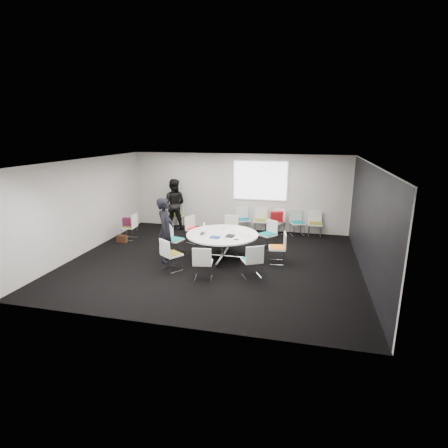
% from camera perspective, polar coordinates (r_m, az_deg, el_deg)
% --- Properties ---
extents(room_shell, '(8.08, 7.08, 2.88)m').
position_cam_1_polar(room_shell, '(9.55, -1.18, 1.75)').
color(room_shell, black).
rests_on(room_shell, ground).
extents(conference_table, '(2.06, 2.06, 0.73)m').
position_cam_1_polar(conference_table, '(10.07, -0.27, -2.75)').
color(conference_table, silver).
rests_on(conference_table, ground).
extents(projection_screen, '(1.90, 0.03, 1.35)m').
position_cam_1_polar(projection_screen, '(12.69, 5.91, 7.03)').
color(projection_screen, white).
rests_on(projection_screen, room_shell).
extents(chair_ring_a, '(0.51, 0.52, 0.88)m').
position_cam_1_polar(chair_ring_a, '(9.87, 8.70, -4.80)').
color(chair_ring_a, silver).
rests_on(chair_ring_a, ground).
extents(chair_ring_b, '(0.64, 0.64, 0.88)m').
position_cam_1_polar(chair_ring_b, '(11.06, 7.12, -2.56)').
color(chair_ring_b, silver).
rests_on(chair_ring_b, ground).
extents(chair_ring_c, '(0.47, 0.46, 0.88)m').
position_cam_1_polar(chair_ring_c, '(11.55, 1.05, -1.68)').
color(chair_ring_c, silver).
rests_on(chair_ring_c, ground).
extents(chair_ring_d, '(0.60, 0.60, 0.88)m').
position_cam_1_polar(chair_ring_d, '(11.55, -4.82, -1.73)').
color(chair_ring_d, silver).
rests_on(chair_ring_d, ground).
extents(chair_ring_e, '(0.55, 0.56, 0.88)m').
position_cam_1_polar(chair_ring_e, '(10.56, -8.13, -3.45)').
color(chair_ring_e, silver).
rests_on(chair_ring_e, ground).
extents(chair_ring_f, '(0.63, 0.63, 0.88)m').
position_cam_1_polar(chair_ring_f, '(9.35, -8.55, -5.92)').
color(chair_ring_f, silver).
rests_on(chair_ring_f, ground).
extents(chair_ring_g, '(0.53, 0.52, 0.88)m').
position_cam_1_polar(chair_ring_g, '(8.73, -3.46, -7.34)').
color(chair_ring_g, silver).
rests_on(chair_ring_g, ground).
extents(chair_ring_h, '(0.62, 0.61, 0.88)m').
position_cam_1_polar(chair_ring_h, '(8.87, 4.57, -6.98)').
color(chair_ring_h, silver).
rests_on(chair_ring_h, ground).
extents(chair_back_a, '(0.60, 0.60, 0.88)m').
position_cam_1_polar(chair_back_a, '(12.79, 3.13, -0.04)').
color(chair_back_a, silver).
rests_on(chair_back_a, ground).
extents(chair_back_b, '(0.48, 0.47, 0.88)m').
position_cam_1_polar(chair_back_b, '(12.70, 5.95, -0.21)').
color(chair_back_b, silver).
rests_on(chair_back_b, ground).
extents(chair_back_c, '(0.60, 0.59, 0.88)m').
position_cam_1_polar(chair_back_c, '(12.64, 8.63, -0.38)').
color(chair_back_c, silver).
rests_on(chair_back_c, ground).
extents(chair_back_d, '(0.60, 0.59, 0.88)m').
position_cam_1_polar(chair_back_d, '(12.61, 11.86, -0.57)').
color(chair_back_d, silver).
rests_on(chair_back_d, ground).
extents(chair_back_e, '(0.48, 0.47, 0.88)m').
position_cam_1_polar(chair_back_e, '(12.61, 14.61, -0.74)').
color(chair_back_e, silver).
rests_on(chair_back_e, ground).
extents(chair_spare_left, '(0.48, 0.49, 0.88)m').
position_cam_1_polar(chair_spare_left, '(12.28, -15.12, -1.19)').
color(chair_spare_left, silver).
rests_on(chair_spare_left, ground).
extents(chair_person_back, '(0.58, 0.57, 0.88)m').
position_cam_1_polar(chair_person_back, '(13.49, -7.81, 0.63)').
color(chair_person_back, silver).
rests_on(chair_person_back, ground).
extents(person_main, '(0.51, 0.71, 1.82)m').
position_cam_1_polar(person_main, '(9.85, -9.51, -0.98)').
color(person_main, black).
rests_on(person_main, ground).
extents(person_back, '(0.98, 0.80, 1.88)m').
position_cam_1_polar(person_back, '(13.19, -8.19, 3.26)').
color(person_back, black).
rests_on(person_back, ground).
extents(laptop, '(0.22, 0.31, 0.02)m').
position_cam_1_polar(laptop, '(10.00, -3.28, -1.56)').
color(laptop, '#333338').
rests_on(laptop, conference_table).
extents(laptop_lid, '(0.09, 0.30, 0.22)m').
position_cam_1_polar(laptop_lid, '(10.25, -3.27, -0.47)').
color(laptop_lid, silver).
rests_on(laptop_lid, conference_table).
extents(notebook_black, '(0.25, 0.32, 0.02)m').
position_cam_1_polar(notebook_black, '(9.77, 1.00, -1.96)').
color(notebook_black, black).
rests_on(notebook_black, conference_table).
extents(tablet_folio, '(0.28, 0.23, 0.03)m').
position_cam_1_polar(tablet_folio, '(9.64, -1.48, -2.17)').
color(tablet_folio, navy).
rests_on(tablet_folio, conference_table).
extents(papers_right, '(0.37, 0.33, 0.00)m').
position_cam_1_polar(papers_right, '(10.13, 2.98, -1.40)').
color(papers_right, white).
rests_on(papers_right, conference_table).
extents(papers_front, '(0.33, 0.25, 0.00)m').
position_cam_1_polar(papers_front, '(9.79, 3.48, -1.99)').
color(papers_front, silver).
rests_on(papers_front, conference_table).
extents(cup, '(0.08, 0.08, 0.09)m').
position_cam_1_polar(cup, '(10.41, -0.03, -0.68)').
color(cup, white).
rests_on(cup, conference_table).
extents(phone, '(0.15, 0.11, 0.01)m').
position_cam_1_polar(phone, '(9.47, 2.05, -2.55)').
color(phone, black).
rests_on(phone, conference_table).
extents(maroon_bag, '(0.42, 0.23, 0.28)m').
position_cam_1_polar(maroon_bag, '(12.20, -15.30, 0.37)').
color(maroon_bag, '#551633').
rests_on(maroon_bag, chair_spare_left).
extents(brown_bag, '(0.38, 0.20, 0.24)m').
position_cam_1_polar(brown_bag, '(12.07, -16.32, -2.33)').
color(brown_bag, '#341B10').
rests_on(brown_bag, ground).
extents(red_jacket, '(0.47, 0.26, 0.36)m').
position_cam_1_polar(red_jacket, '(12.32, 8.58, 1.26)').
color(red_jacket, '#A81419').
rests_on(red_jacket, chair_back_c).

